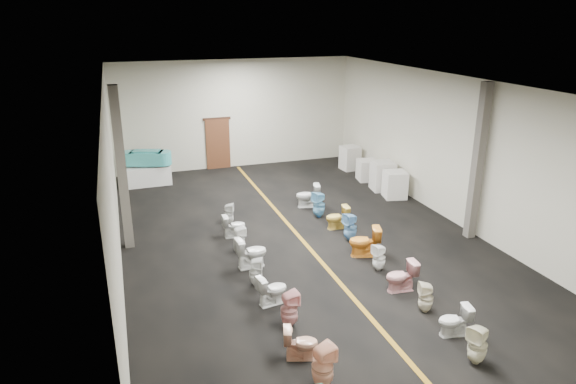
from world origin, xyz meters
The scene contains 36 objects.
floor centered at (0.00, 0.00, 0.00)m, with size 16.00×16.00×0.00m, color black.
ceiling centered at (0.00, 0.00, 4.50)m, with size 16.00×16.00×0.00m, color black.
wall_back centered at (0.00, 8.00, 2.25)m, with size 10.00×10.00×0.00m, color beige.
wall_front centered at (0.00, -8.00, 2.25)m, with size 10.00×10.00×0.00m, color beige.
wall_left centered at (-5.00, 0.00, 2.25)m, with size 16.00×16.00×0.00m, color beige.
wall_right centered at (5.00, 0.00, 2.25)m, with size 16.00×16.00×0.00m, color beige.
aisle_stripe centered at (0.00, 0.00, 0.00)m, with size 0.12×15.60×0.01m, color #926515.
back_door centered at (-0.80, 7.94, 1.05)m, with size 1.00×0.10×2.10m, color #562D19.
door_frame centered at (-0.80, 7.95, 2.12)m, with size 1.15×0.08×0.10m, color #331C11.
column_left centered at (-4.75, 1.00, 2.25)m, with size 0.25×0.25×4.50m, color #59544C.
column_right centered at (4.75, -1.50, 2.25)m, with size 0.25×0.25×4.50m, color #59544C.
display_table centered at (-3.80, 6.59, 0.37)m, with size 1.65×0.82×0.73m, color white.
bathtub centered at (-3.80, 6.59, 1.07)m, with size 1.80×1.04×0.55m.
appliance_crate_a centered at (4.40, 2.24, 0.48)m, with size 0.74×0.74×0.96m, color silver.
appliance_crate_b centered at (4.40, 3.15, 0.54)m, with size 0.78×0.78×1.07m, color silver.
appliance_crate_c centered at (4.40, 4.39, 0.41)m, with size 0.72×0.72×0.82m, color silver.
appliance_crate_d centered at (4.40, 5.98, 0.50)m, with size 0.70×0.70×0.99m, color silver.
toilet_left_1 centered at (-1.81, -6.12, 0.42)m, with size 0.38×0.39×0.85m, color #F5AF8B.
toilet_left_2 centered at (-1.89, -5.25, 0.33)m, with size 0.37×0.65×0.66m, color tan.
toilet_left_3 centered at (-1.76, -4.18, 0.40)m, with size 0.36×0.37×0.80m, color #D99593.
toilet_left_4 centered at (-1.84, -3.22, 0.36)m, with size 0.40×0.70×0.71m, color white.
toilet_left_5 centered at (-1.96, -2.28, 0.35)m, with size 0.32×0.32×0.70m, color silver.
toilet_left_6 centered at (-1.82, -1.32, 0.41)m, with size 0.46×0.80×0.82m, color white.
toilet_left_7 centered at (-1.89, -0.31, 0.36)m, with size 0.32×0.33×0.72m, color white.
toilet_left_8 centered at (-1.81, 0.70, 0.34)m, with size 0.38×0.67×0.68m, color silver.
toilet_left_9 centered at (-1.75, 1.66, 0.34)m, with size 0.31×0.32×0.69m, color silver.
toilet_right_0 centered at (1.16, -6.43, 0.40)m, with size 0.36×0.37×0.80m, color beige.
toilet_right_1 centered at (1.30, -5.55, 0.33)m, with size 0.37×0.65×0.67m, color silver.
toilet_right_2 centered at (1.24, -4.61, 0.35)m, with size 0.32×0.32×0.70m, color beige.
toilet_right_3 centered at (1.20, -3.63, 0.37)m, with size 0.42×0.73×0.75m, color #D49395.
toilet_right_4 centered at (1.21, -2.55, 0.36)m, with size 0.32×0.33×0.71m, color white.
toilet_right_5 centered at (1.23, -1.69, 0.42)m, with size 0.47×0.82×0.84m, color orange.
toilet_right_6 centered at (1.30, -0.64, 0.42)m, with size 0.37×0.38×0.83m, color #75AEDC.
toilet_right_7 centered at (1.31, 0.29, 0.36)m, with size 0.40×0.70×0.72m, color #E1BB4D.
toilet_right_8 centered at (1.13, 1.34, 0.43)m, with size 0.39×0.40×0.86m, color #72B8E0.
toilet_right_9 centered at (1.12, 2.33, 0.40)m, with size 0.45×0.79×0.80m, color silver.
Camera 1 is at (-4.74, -12.93, 6.16)m, focal length 32.00 mm.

